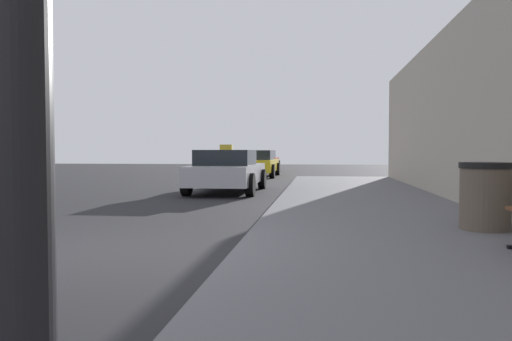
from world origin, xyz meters
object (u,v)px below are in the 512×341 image
Objects in this scene: trash_bin at (485,196)px; car_silver at (227,171)px; car_yellow at (256,163)px; car_red at (262,161)px.

car_silver reaches higher than trash_bin.
trash_bin is 0.21× the size of car_silver.
car_red is (-0.42, 6.26, -0.00)m from car_yellow.
car_yellow is at bearing 91.72° from car_silver.
car_silver reaches higher than car_red.
car_yellow is 6.27m from car_red.
trash_bin is 17.38m from car_yellow.
car_silver is 9.04m from car_yellow.
trash_bin is 0.22× the size of car_red.
car_silver is 15.30m from car_red.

